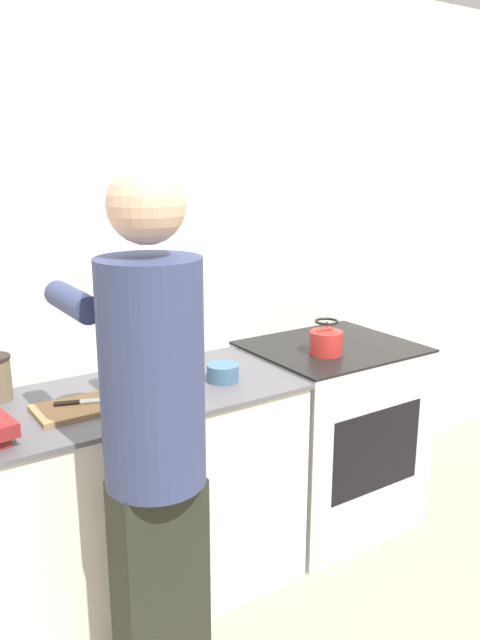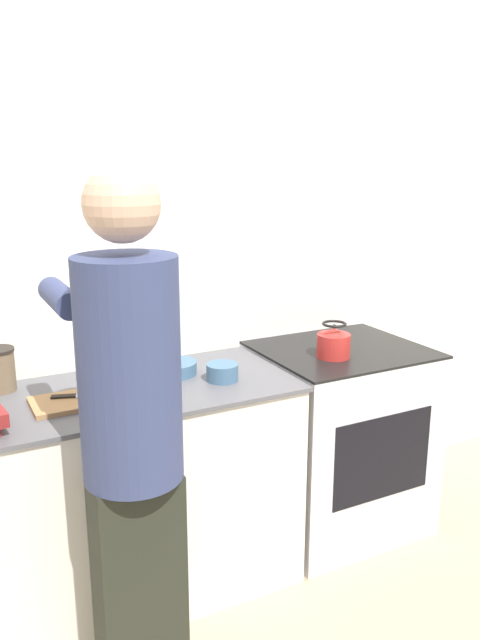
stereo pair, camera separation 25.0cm
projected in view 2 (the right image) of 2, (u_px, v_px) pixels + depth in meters
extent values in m
plane|color=tan|center=(245.00, 602.00, 2.57)|extent=(12.00, 12.00, 0.00)
cube|color=white|center=(173.00, 265.00, 2.86)|extent=(8.00, 0.05, 2.60)
cube|color=silver|center=(127.00, 495.00, 2.54)|extent=(1.35, 0.60, 0.88)
cube|color=#56565B|center=(122.00, 393.00, 2.43)|extent=(1.37, 0.63, 0.02)
cube|color=silver|center=(338.00, 438.00, 3.04)|extent=(0.75, 0.65, 0.90)
cube|color=black|center=(342.00, 350.00, 2.93)|extent=(0.75, 0.65, 0.01)
cube|color=black|center=(382.00, 457.00, 2.75)|extent=(0.53, 0.01, 0.39)
cube|color=#25281F|center=(140.00, 590.00, 2.03)|extent=(0.28, 0.17, 0.82)
cylinder|color=navy|center=(129.00, 371.00, 1.84)|extent=(0.31, 0.31, 0.68)
sphere|color=#D1A889|center=(122.00, 204.00, 1.72)|extent=(0.22, 0.22, 0.22)
cylinder|color=navy|center=(60.00, 298.00, 1.98)|extent=(0.09, 0.30, 0.09)
cylinder|color=navy|center=(139.00, 290.00, 2.10)|extent=(0.09, 0.30, 0.09)
cube|color=#A87A4C|center=(86.00, 399.00, 2.32)|extent=(0.39, 0.20, 0.02)
cube|color=silver|center=(96.00, 395.00, 2.33)|extent=(0.15, 0.08, 0.01)
cube|color=black|center=(64.00, 397.00, 2.31)|extent=(0.09, 0.06, 0.01)
cylinder|color=red|center=(333.00, 346.00, 2.79)|extent=(0.15, 0.15, 0.11)
cone|color=red|center=(334.00, 331.00, 2.77)|extent=(0.12, 0.12, 0.03)
sphere|color=black|center=(334.00, 326.00, 2.76)|extent=(0.02, 0.02, 0.02)
torus|color=black|center=(334.00, 324.00, 2.76)|extent=(0.11, 0.11, 0.01)
cylinder|color=#426684|center=(174.00, 368.00, 2.62)|extent=(0.19, 0.19, 0.05)
cylinder|color=#426684|center=(222.00, 372.00, 2.54)|extent=(0.13, 0.13, 0.07)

